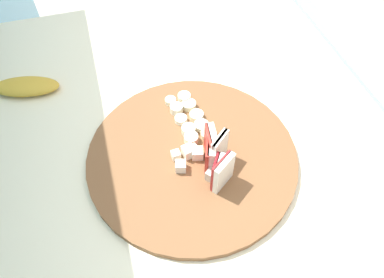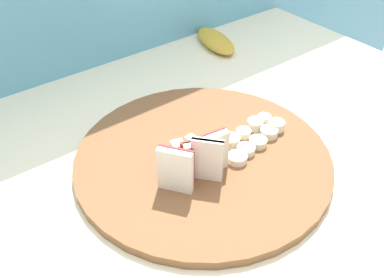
{
  "view_description": "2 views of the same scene",
  "coord_description": "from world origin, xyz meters",
  "px_view_note": "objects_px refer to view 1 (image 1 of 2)",
  "views": [
    {
      "loc": [
        -0.34,
        0.15,
        1.48
      ],
      "look_at": [
        0.05,
        0.03,
        0.95
      ],
      "focal_mm": 33.85,
      "sensor_mm": 36.0,
      "label": 1
    },
    {
      "loc": [
        -0.29,
        -0.34,
        1.36
      ],
      "look_at": [
        0.03,
        0.08,
        0.94
      ],
      "focal_mm": 40.7,
      "sensor_mm": 36.0,
      "label": 2
    }
  ],
  "objects_px": {
    "banana_peel": "(26,86)",
    "apple_dice_pile": "(194,160)",
    "cutting_board": "(192,156)",
    "banana_slice_rows": "(189,118)",
    "apple_wedge_fan": "(216,157)"
  },
  "relations": [
    {
      "from": "apple_wedge_fan",
      "to": "banana_peel",
      "type": "relative_size",
      "value": 0.76
    },
    {
      "from": "apple_dice_pile",
      "to": "apple_wedge_fan",
      "type": "bearing_deg",
      "value": -118.45
    },
    {
      "from": "cutting_board",
      "to": "banana_slice_rows",
      "type": "bearing_deg",
      "value": -12.4
    },
    {
      "from": "apple_wedge_fan",
      "to": "banana_peel",
      "type": "distance_m",
      "value": 0.45
    },
    {
      "from": "apple_dice_pile",
      "to": "banana_peel",
      "type": "relative_size",
      "value": 0.63
    },
    {
      "from": "banana_slice_rows",
      "to": "banana_peel",
      "type": "distance_m",
      "value": 0.36
    },
    {
      "from": "banana_peel",
      "to": "banana_slice_rows",
      "type": "bearing_deg",
      "value": -121.44
    },
    {
      "from": "banana_slice_rows",
      "to": "banana_peel",
      "type": "xyz_separation_m",
      "value": [
        0.19,
        0.31,
        -0.01
      ]
    },
    {
      "from": "apple_wedge_fan",
      "to": "banana_slice_rows",
      "type": "relative_size",
      "value": 0.82
    },
    {
      "from": "banana_slice_rows",
      "to": "banana_peel",
      "type": "bearing_deg",
      "value": 58.56
    },
    {
      "from": "cutting_board",
      "to": "banana_slice_rows",
      "type": "relative_size",
      "value": 2.94
    },
    {
      "from": "cutting_board",
      "to": "banana_slice_rows",
      "type": "xyz_separation_m",
      "value": [
        0.08,
        -0.02,
        0.01
      ]
    },
    {
      "from": "apple_dice_pile",
      "to": "banana_peel",
      "type": "height_order",
      "value": "apple_dice_pile"
    },
    {
      "from": "apple_dice_pile",
      "to": "banana_slice_rows",
      "type": "xyz_separation_m",
      "value": [
        0.1,
        -0.02,
        -0.0
      ]
    },
    {
      "from": "banana_peel",
      "to": "apple_dice_pile",
      "type": "bearing_deg",
      "value": -134.8
    }
  ]
}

